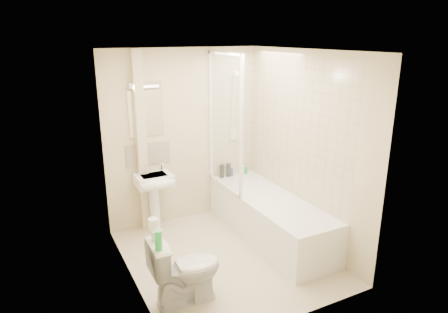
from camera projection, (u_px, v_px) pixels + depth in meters
name	position (u px, v px, depth m)	size (l,w,h in m)	color
floor	(225.00, 257.00, 4.79)	(2.50, 2.50, 0.00)	beige
wall_back	(184.00, 137.00, 5.50)	(2.20, 0.02, 2.40)	beige
wall_left	(127.00, 177.00, 3.96)	(0.02, 2.50, 2.40)	beige
wall_right	(305.00, 149.00, 4.91)	(0.02, 2.50, 2.40)	beige
ceiling	(226.00, 50.00, 4.08)	(2.20, 2.50, 0.02)	white
tile_back	(232.00, 116.00, 5.75)	(0.70, 0.01, 1.75)	beige
tile_right	(295.00, 128.00, 5.01)	(0.01, 2.10, 1.75)	beige
pipe_boxing	(141.00, 144.00, 5.18)	(0.12, 0.12, 2.40)	beige
splashback	(148.00, 154.00, 5.31)	(0.60, 0.01, 0.30)	beige
mirror	(146.00, 113.00, 5.15)	(0.46, 0.01, 0.60)	white
strip_light	(145.00, 85.00, 5.02)	(0.42, 0.07, 0.07)	silver
bathtub	(269.00, 216.00, 5.20)	(0.70, 2.10, 0.55)	white
shower_screen	(225.00, 123.00, 5.22)	(0.04, 0.92, 1.80)	white
shower_fixture	(234.00, 109.00, 5.68)	(0.10, 0.16, 0.99)	white
pedestal_sink	(155.00, 187.00, 5.24)	(0.47, 0.45, 0.91)	white
bottle_black_a	(222.00, 171.00, 5.82)	(0.07, 0.07, 0.19)	black
bottle_white_a	(223.00, 173.00, 5.83)	(0.05, 0.05, 0.13)	silver
bottle_black_b	(228.00, 170.00, 5.87)	(0.07, 0.07, 0.20)	black
bottle_blue	(231.00, 172.00, 5.90)	(0.06, 0.06, 0.12)	navy
bottle_white_b	(242.00, 170.00, 5.98)	(0.05, 0.05, 0.13)	white
bottle_green	(245.00, 170.00, 6.01)	(0.06, 0.06, 0.10)	green
toilet	(186.00, 269.00, 3.90)	(0.70, 0.41, 0.71)	white
toilet_roll_lower	(157.00, 235.00, 3.72)	(0.10, 0.10, 0.10)	white
toilet_roll_upper	(154.00, 224.00, 3.73)	(0.10, 0.10, 0.10)	white
green_bottle	(158.00, 240.00, 3.54)	(0.06, 0.06, 0.19)	green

